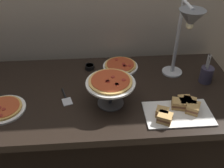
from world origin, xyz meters
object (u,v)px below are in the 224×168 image
at_px(sandwich_platter, 179,110).
at_px(pizza_plate_center, 3,109).
at_px(pizza_plate_front, 120,66).
at_px(utensil_holder, 206,74).
at_px(pizza_plate_raised_stand, 111,84).
at_px(serving_spatula, 66,98).
at_px(sauce_cup_near, 90,67).
at_px(heat_lamp, 188,26).

bearing_deg(sandwich_platter, pizza_plate_center, 174.54).
bearing_deg(pizza_plate_front, utensil_holder, -22.10).
distance_m(pizza_plate_raised_stand, serving_spatula, 0.32).
distance_m(pizza_plate_center, serving_spatula, 0.36).
bearing_deg(pizza_plate_front, sauce_cup_near, -178.08).
bearing_deg(pizza_plate_front, serving_spatula, -138.65).
bearing_deg(pizza_plate_center, pizza_plate_front, 29.79).
distance_m(pizza_plate_raised_stand, utensil_holder, 0.68).
distance_m(pizza_plate_front, serving_spatula, 0.50).
distance_m(sandwich_platter, sauce_cup_near, 0.72).
distance_m(utensil_holder, serving_spatula, 0.93).
height_order(utensil_holder, serving_spatula, utensil_holder).
bearing_deg(pizza_plate_raised_stand, utensil_holder, 15.20).
height_order(pizza_plate_front, pizza_plate_center, same).
distance_m(heat_lamp, pizza_plate_raised_stand, 0.56).
relative_size(pizza_plate_center, serving_spatula, 1.49).
relative_size(heat_lamp, pizza_plate_front, 2.05).
bearing_deg(pizza_plate_center, sauce_cup_near, 39.07).
height_order(sauce_cup_near, serving_spatula, sauce_cup_near).
bearing_deg(serving_spatula, pizza_plate_raised_stand, -14.20).
relative_size(sauce_cup_near, utensil_holder, 0.30).
bearing_deg(sandwich_platter, serving_spatula, 164.45).
height_order(pizza_plate_raised_stand, sandwich_platter, pizza_plate_raised_stand).
height_order(heat_lamp, pizza_plate_front, heat_lamp).
distance_m(heat_lamp, pizza_plate_front, 0.58).
bearing_deg(pizza_plate_raised_stand, sauce_cup_near, 107.56).
relative_size(pizza_plate_front, utensil_holder, 1.14).
height_order(heat_lamp, pizza_plate_raised_stand, heat_lamp).
distance_m(heat_lamp, sandwich_platter, 0.48).
relative_size(pizza_plate_center, sandwich_platter, 0.67).
xyz_separation_m(pizza_plate_front, pizza_plate_raised_stand, (-0.10, -0.40, 0.13)).
relative_size(heat_lamp, pizza_plate_raised_stand, 1.83).
bearing_deg(utensil_holder, serving_spatula, -173.40).
height_order(heat_lamp, serving_spatula, heat_lamp).
xyz_separation_m(sauce_cup_near, serving_spatula, (-0.15, -0.32, -0.01)).
bearing_deg(serving_spatula, utensil_holder, 6.60).
bearing_deg(heat_lamp, sandwich_platter, -104.02).
bearing_deg(pizza_plate_center, serving_spatula, 13.84).
bearing_deg(pizza_plate_front, pizza_plate_raised_stand, -104.06).
distance_m(heat_lamp, sauce_cup_near, 0.73).
xyz_separation_m(heat_lamp, utensil_holder, (0.19, 0.00, -0.35)).
xyz_separation_m(heat_lamp, pizza_plate_raised_stand, (-0.46, -0.17, -0.27)).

